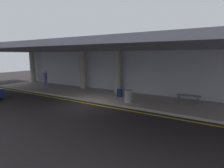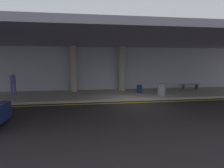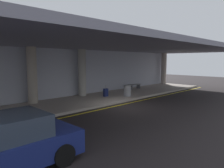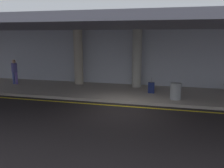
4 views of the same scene
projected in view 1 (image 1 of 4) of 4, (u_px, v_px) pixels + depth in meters
name	position (u px, v px, depth m)	size (l,w,h in m)	color
ground_plane	(84.00, 106.00, 12.43)	(60.00, 60.00, 0.00)	black
sidewalk	(108.00, 96.00, 15.03)	(26.00, 4.20, 0.15)	#A1968A
lane_stripe_yellow	(89.00, 104.00, 12.92)	(26.00, 0.14, 0.01)	yellow
support_column_far_left	(33.00, 67.00, 22.21)	(0.61, 0.61, 3.65)	#A29C8E
support_column_left_mid	(83.00, 70.00, 18.07)	(0.61, 0.61, 3.65)	#A69A88
support_column_center	(117.00, 72.00, 16.00)	(0.61, 0.61, 3.65)	#9D9A90
ceiling_overhang	(105.00, 48.00, 14.00)	(28.00, 13.20, 0.30)	gray
terminal_back_wall	(122.00, 72.00, 16.64)	(26.00, 0.30, 3.80)	#A9ACB9
traveler_with_luggage	(46.00, 77.00, 19.39)	(0.38, 0.38, 1.68)	#4C569D
suitcase_upright_primary	(119.00, 93.00, 14.37)	(0.36, 0.22, 0.90)	#161F50
bench_metal	(188.00, 97.00, 12.76)	(1.60, 0.50, 0.48)	slate
trash_bin_steel	(129.00, 96.00, 12.77)	(0.56, 0.56, 0.85)	gray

